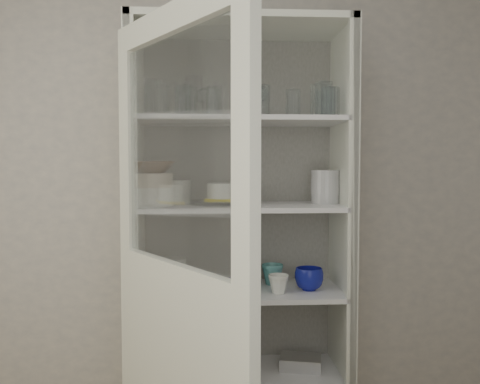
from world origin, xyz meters
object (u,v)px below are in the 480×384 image
(white_ramekin, at_px, (224,191))
(mug_blue, at_px, (309,279))
(cream_bowl, at_px, (151,180))
(teal_jar, at_px, (251,275))
(cupboard_door, at_px, (177,327))
(tin_box, at_px, (300,362))
(measuring_cups, at_px, (215,289))
(yellow_trivet, at_px, (224,199))
(cream_dish, at_px, (207,364))
(goblet_3, at_px, (322,105))
(mug_white, at_px, (279,284))
(plate_stack_back, at_px, (170,191))
(grey_bowl_stack, at_px, (325,187))
(glass_platter, at_px, (224,202))
(goblet_2, at_px, (260,102))
(mug_teal, at_px, (272,274))
(pantry_cabinet, at_px, (239,269))
(goblet_1, at_px, (241,104))
(plate_stack_front, at_px, (151,196))
(white_canister, at_px, (174,273))
(terracotta_bowl, at_px, (150,167))
(goblet_0, at_px, (203,103))

(white_ramekin, bearing_deg, mug_blue, -7.09)
(cream_bowl, bearing_deg, teal_jar, 10.57)
(cupboard_door, distance_m, tin_box, 0.91)
(measuring_cups, bearing_deg, cream_bowl, 175.44)
(yellow_trivet, relative_size, cream_dish, 0.74)
(goblet_3, xyz_separation_m, mug_white, (-0.24, -0.21, -0.84))
(plate_stack_back, relative_size, grey_bowl_stack, 1.32)
(cream_bowl, bearing_deg, cupboard_door, -74.23)
(yellow_trivet, height_order, cream_dish, yellow_trivet)
(cream_bowl, bearing_deg, glass_platter, 9.06)
(cream_bowl, relative_size, cream_dish, 0.94)
(goblet_2, xyz_separation_m, yellow_trivet, (-0.18, -0.11, -0.47))
(mug_teal, bearing_deg, teal_jar, -138.15)
(pantry_cabinet, distance_m, grey_bowl_stack, 0.57)
(goblet_1, height_order, plate_stack_back, goblet_1)
(mug_teal, relative_size, teal_jar, 0.91)
(plate_stack_front, height_order, glass_platter, plate_stack_front)
(measuring_cups, height_order, tin_box, measuring_cups)
(teal_jar, height_order, white_canister, white_canister)
(goblet_1, distance_m, white_canister, 0.88)
(tin_box, bearing_deg, goblet_1, 157.91)
(teal_jar, height_order, tin_box, teal_jar)
(cream_bowl, distance_m, cream_dish, 0.92)
(yellow_trivet, bearing_deg, terracotta_bowl, -170.94)
(grey_bowl_stack, relative_size, mug_blue, 1.20)
(mug_blue, bearing_deg, goblet_3, 76.70)
(yellow_trivet, height_order, measuring_cups, yellow_trivet)
(goblet_3, xyz_separation_m, mug_teal, (-0.25, -0.04, -0.83))
(mug_teal, distance_m, mug_white, 0.18)
(pantry_cabinet, relative_size, goblet_3, 12.96)
(goblet_2, xyz_separation_m, plate_stack_back, (-0.44, 0.03, -0.44))
(white_ramekin, relative_size, grey_bowl_stack, 1.02)
(terracotta_bowl, relative_size, teal_jar, 1.90)
(pantry_cabinet, height_order, glass_platter, pantry_cabinet)
(glass_platter, xyz_separation_m, white_canister, (-0.24, 0.02, -0.34))
(mug_blue, bearing_deg, yellow_trivet, -171.10)
(white_ramekin, distance_m, mug_white, 0.50)
(terracotta_bowl, distance_m, white_ramekin, 0.36)
(cupboard_door, bearing_deg, mug_teal, 115.21)
(white_canister, bearing_deg, mug_teal, 6.69)
(plate_stack_front, height_order, mug_teal, plate_stack_front)
(goblet_0, xyz_separation_m, plate_stack_front, (-0.24, -0.17, -0.45))
(plate_stack_back, relative_size, teal_jar, 1.80)
(glass_platter, xyz_separation_m, mug_white, (0.24, -0.10, -0.37))
(plate_stack_back, relative_size, mug_blue, 1.59)
(white_canister, bearing_deg, teal_jar, 2.57)
(pantry_cabinet, relative_size, mug_blue, 15.76)
(grey_bowl_stack, relative_size, tin_box, 0.82)
(mug_teal, bearing_deg, terracotta_bowl, -145.65)
(goblet_0, bearing_deg, yellow_trivet, -50.76)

